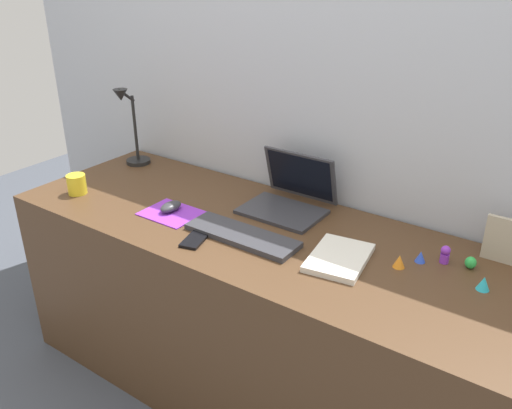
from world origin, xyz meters
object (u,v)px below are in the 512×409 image
Objects in this scene: laptop at (290,195)px; toy_figurine_blue at (421,257)px; mouse at (171,207)px; toy_figurine_orange at (399,261)px; toy_figurine_green at (471,263)px; notebook_pad at (339,258)px; toy_figurine_purple at (445,254)px; picture_frame at (504,241)px; keyboard at (242,235)px; coffee_mug at (77,184)px; cell_phone at (195,239)px; desk_lamp at (131,129)px; toy_figurine_cyan at (484,283)px.

laptop is 8.14× the size of toy_figurine_blue.
mouse is 0.86m from toy_figurine_orange.
laptop is at bearing 39.05° from mouse.
laptop reaches higher than toy_figurine_green.
notebook_pad is at bearing -151.47° from toy_figurine_green.
toy_figurine_blue is at bearing -148.70° from toy_figurine_purple.
laptop is 0.75m from picture_frame.
picture_frame reaches higher than toy_figurine_orange.
coffee_mug is at bearing -174.17° from keyboard.
toy_figurine_green is at bearing 19.81° from keyboard.
cell_phone is at bearing -155.89° from toy_figurine_blue.
keyboard is 5.13× the size of coffee_mug.
toy_figurine_blue is at bearing -10.44° from laptop.
desk_lamp reaches higher than toy_figurine_blue.
mouse is 1.15m from picture_frame.
coffee_mug is (-0.43, -0.09, 0.02)m from mouse.
notebook_pad is 5.73× the size of toy_figurine_orange.
keyboard is 2.73× the size of picture_frame.
toy_figurine_green is (-0.06, 0.10, -0.00)m from toy_figurine_cyan.
notebook_pad is (0.46, 0.16, 0.01)m from cell_phone.
keyboard is 4.27× the size of mouse.
laptop is 0.76m from toy_figurine_cyan.
toy_figurine_blue is at bearing 19.66° from keyboard.
toy_figurine_green is (0.69, 0.25, 0.01)m from keyboard.
toy_figurine_green is at bearing 12.64° from coffee_mug.
toy_figurine_purple is at bearing 45.24° from toy_figurine_orange.
laptop is 0.87m from coffee_mug.
desk_lamp is at bearing -178.75° from laptop.
notebook_pad is 0.40m from toy_figurine_green.
toy_figurine_cyan reaches higher than toy_figurine_blue.
laptop is 0.73× the size of keyboard.
keyboard is 0.78m from coffee_mug.
cell_phone is (-0.12, -0.10, -0.01)m from keyboard.
keyboard is 0.84m from picture_frame.
desk_lamp is at bearing 178.27° from toy_figurine_purple.
notebook_pad is 5.63× the size of toy_figurine_cyan.
desk_lamp is 4.52× the size of coffee_mug.
mouse is at bearing 137.34° from cell_phone.
toy_figurine_blue is (0.04, 0.07, -0.00)m from toy_figurine_orange.
picture_frame is at bearing 16.74° from mouse.
desk_lamp is at bearing -177.66° from picture_frame.
toy_figurine_orange is 1.14× the size of toy_figurine_blue.
toy_figurine_blue is at bearing 57.94° from toy_figurine_orange.
laptop is at bearing 175.95° from toy_figurine_green.
cell_phone is at bearing -153.02° from picture_frame.
toy_figurine_orange is 0.71× the size of toy_figurine_purple.
laptop is 3.12× the size of mouse.
notebook_pad is (0.33, -0.24, -0.04)m from laptop.
picture_frame is at bearing 25.73° from notebook_pad.
toy_figurine_blue is (-0.06, -0.04, -0.01)m from toy_figurine_purple.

